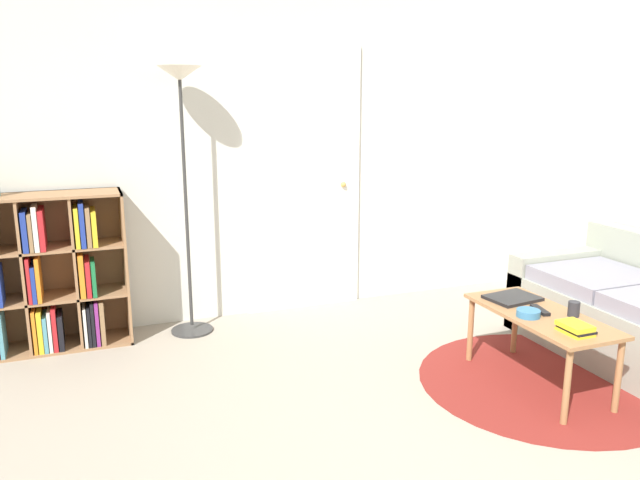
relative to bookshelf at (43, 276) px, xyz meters
The scene contains 10 objects.
wall_back 1.88m from the bookshelf, ahead, with size 7.77×0.11×2.60m.
rug 3.30m from the bookshelf, 30.34° to the right, with size 1.51×1.51×0.01m.
bookshelf is the anchor object (origin of this frame).
floor_lamp 1.40m from the bookshelf, ahead, with size 0.30×0.30×1.88m.
coffee_table 3.20m from the bookshelf, 31.04° to the right, with size 0.43×0.95×0.45m.
laptop 3.07m from the bookshelf, 26.77° to the right, with size 0.33×0.27×0.02m.
bowl 3.12m from the bookshelf, 32.38° to the right, with size 0.13×0.13×0.04m.
book_stack_on_table 3.34m from the bookshelf, 36.03° to the right, with size 0.13×0.18×0.05m.
cup 3.37m from the bookshelf, 31.41° to the right, with size 0.07×0.07×0.09m.
remote 3.20m from the bookshelf, 30.58° to the right, with size 0.08×0.17×0.02m.
Camera 1 is at (-1.39, -1.90, 1.71)m, focal length 35.00 mm.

